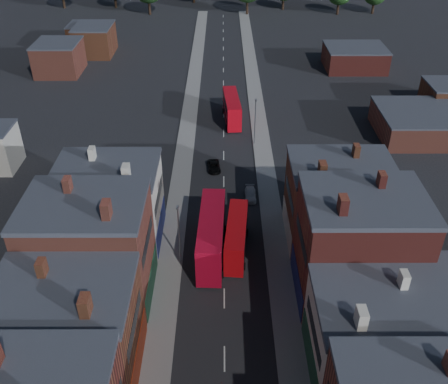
{
  "coord_description": "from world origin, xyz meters",
  "views": [
    {
      "loc": [
        -0.12,
        -15.23,
        40.15
      ],
      "look_at": [
        0.0,
        35.42,
        6.5
      ],
      "focal_mm": 40.0,
      "sensor_mm": 36.0,
      "label": 1
    }
  ],
  "objects_px": {
    "bus_2": "(232,108)",
    "bus_0": "(212,235)",
    "car_2": "(214,166)",
    "bus_1": "(236,236)",
    "car_3": "(250,194)"
  },
  "relations": [
    {
      "from": "car_2",
      "to": "car_3",
      "type": "relative_size",
      "value": 1.04
    },
    {
      "from": "bus_1",
      "to": "car_3",
      "type": "bearing_deg",
      "value": 84.1
    },
    {
      "from": "bus_1",
      "to": "bus_2",
      "type": "relative_size",
      "value": 0.92
    },
    {
      "from": "bus_0",
      "to": "car_2",
      "type": "bearing_deg",
      "value": 92.21
    },
    {
      "from": "bus_2",
      "to": "bus_0",
      "type": "bearing_deg",
      "value": -99.19
    },
    {
      "from": "bus_0",
      "to": "bus_2",
      "type": "distance_m",
      "value": 37.66
    },
    {
      "from": "car_2",
      "to": "bus_1",
      "type": "bearing_deg",
      "value": -87.38
    },
    {
      "from": "bus_0",
      "to": "car_2",
      "type": "distance_m",
      "value": 20.22
    },
    {
      "from": "bus_1",
      "to": "bus_2",
      "type": "distance_m",
      "value": 37.04
    },
    {
      "from": "bus_2",
      "to": "car_3",
      "type": "relative_size",
      "value": 2.86
    },
    {
      "from": "car_2",
      "to": "car_3",
      "type": "xyz_separation_m",
      "value": [
        5.31,
        -7.85,
        0.0
      ]
    },
    {
      "from": "bus_0",
      "to": "bus_1",
      "type": "distance_m",
      "value": 3.1
    },
    {
      "from": "bus_2",
      "to": "car_2",
      "type": "height_order",
      "value": "bus_2"
    },
    {
      "from": "bus_1",
      "to": "car_3",
      "type": "xyz_separation_m",
      "value": [
        2.28,
        11.74,
        -1.78
      ]
    },
    {
      "from": "bus_1",
      "to": "car_3",
      "type": "relative_size",
      "value": 2.64
    }
  ]
}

